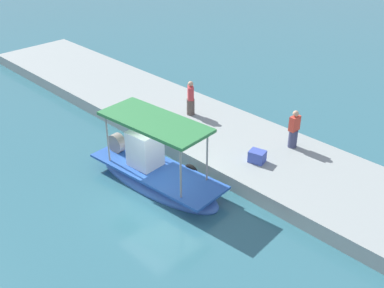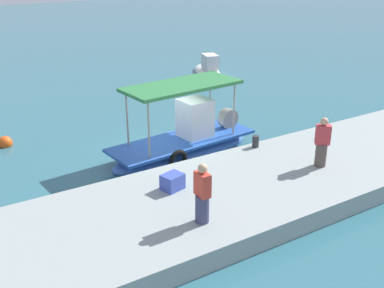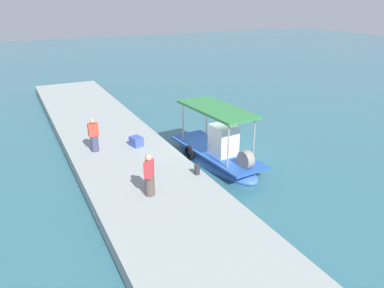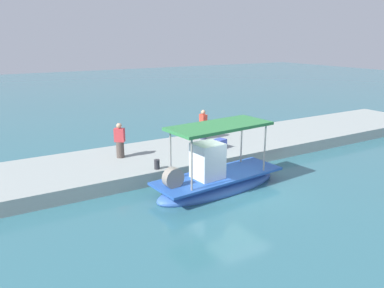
{
  "view_description": "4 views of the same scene",
  "coord_description": "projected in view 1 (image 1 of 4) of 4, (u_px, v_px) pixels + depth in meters",
  "views": [
    {
      "loc": [
        -11.24,
        9.3,
        10.32
      ],
      "look_at": [
        0.65,
        -2.36,
        0.93
      ],
      "focal_mm": 43.98,
      "sensor_mm": 36.0,
      "label": 1
    },
    {
      "loc": [
        -7.93,
        -14.49,
        7.12
      ],
      "look_at": [
        0.08,
        -1.77,
        1.02
      ],
      "focal_mm": 44.45,
      "sensor_mm": 36.0,
      "label": 2
    },
    {
      "loc": [
        14.79,
        -8.84,
        7.58
      ],
      "look_at": [
        0.79,
        -1.77,
        1.28
      ],
      "focal_mm": 34.69,
      "sensor_mm": 36.0,
      "label": 3
    },
    {
      "loc": [
        9.12,
        11.84,
        6.12
      ],
      "look_at": [
        0.28,
        -2.95,
        1.27
      ],
      "focal_mm": 35.78,
      "sensor_mm": 36.0,
      "label": 4
    }
  ],
  "objects": [
    {
      "name": "ground_plane",
      "position": [
        160.0,
        193.0,
        17.73
      ],
      "size": [
        120.0,
        120.0,
        0.0
      ],
      "primitive_type": "plane",
      "color": "#316875"
    },
    {
      "name": "dock_quay",
      "position": [
        237.0,
        145.0,
        20.27
      ],
      "size": [
        36.0,
        4.81,
        0.6
      ],
      "primitive_type": "cube",
      "color": "#949E9B",
      "rests_on": "ground_plane"
    },
    {
      "name": "main_fishing_boat",
      "position": [
        155.0,
        172.0,
        18.12
      ],
      "size": [
        6.04,
        2.37,
        3.1
      ],
      "color": "#3D6ABE",
      "rests_on": "ground_plane"
    },
    {
      "name": "fisherman_near_bollard",
      "position": [
        191.0,
        100.0,
        21.92
      ],
      "size": [
        0.53,
        0.52,
        1.66
      ],
      "color": "#544741",
      "rests_on": "dock_quay"
    },
    {
      "name": "fisherman_by_crate",
      "position": [
        294.0,
        131.0,
        19.22
      ],
      "size": [
        0.38,
        0.47,
        1.65
      ],
      "color": "#3C4162",
      "rests_on": "dock_quay"
    },
    {
      "name": "mooring_bollard",
      "position": [
        163.0,
        132.0,
        20.26
      ],
      "size": [
        0.24,
        0.24,
        0.42
      ],
      "primitive_type": "cylinder",
      "color": "#2D2D33",
      "rests_on": "dock_quay"
    },
    {
      "name": "cargo_crate",
      "position": [
        257.0,
        156.0,
        18.42
      ],
      "size": [
        0.72,
        0.63,
        0.47
      ],
      "primitive_type": "cube",
      "rotation": [
        0.0,
        0.0,
        0.26
      ],
      "color": "#3D52B2",
      "rests_on": "dock_quay"
    }
  ]
}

